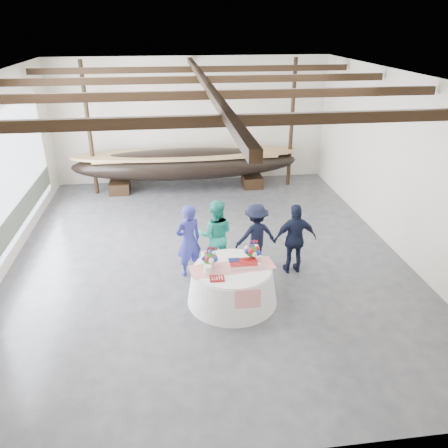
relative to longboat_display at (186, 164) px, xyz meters
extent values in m
cube|color=#3D3D42|center=(0.28, -4.95, -0.96)|extent=(10.00, 12.00, 0.01)
cube|color=silver|center=(0.28, 1.05, 1.29)|extent=(10.00, 0.02, 4.50)
cube|color=silver|center=(0.28, -10.95, 1.29)|extent=(10.00, 0.02, 4.50)
cube|color=silver|center=(5.28, -4.95, 1.29)|extent=(0.02, 12.00, 4.50)
cube|color=white|center=(0.28, -4.95, 3.54)|extent=(10.00, 12.00, 0.01)
cube|color=black|center=(0.28, -8.45, 3.29)|extent=(9.80, 0.12, 0.18)
cube|color=black|center=(0.28, -5.95, 3.29)|extent=(9.80, 0.12, 0.18)
cube|color=black|center=(0.28, -3.45, 3.29)|extent=(9.80, 0.12, 0.18)
cube|color=black|center=(0.28, -0.95, 3.29)|extent=(9.80, 0.12, 0.18)
cube|color=black|center=(0.28, -4.95, 3.42)|extent=(0.15, 11.76, 0.15)
cylinder|color=black|center=(-3.22, 0.00, 1.29)|extent=(0.14, 0.14, 4.50)
cylinder|color=black|center=(3.78, 0.00, 1.29)|extent=(0.14, 0.14, 4.50)
cube|color=silver|center=(-4.67, -3.95, 1.04)|extent=(0.02, 7.00, 3.20)
cube|color=#596654|center=(-4.66, -3.95, -0.06)|extent=(0.02, 7.00, 0.60)
cube|color=black|center=(-2.41, 0.00, -0.76)|extent=(0.70, 0.90, 0.40)
cube|color=black|center=(2.41, 0.00, -0.76)|extent=(0.70, 0.90, 0.40)
ellipsoid|color=black|center=(0.00, 0.00, -0.01)|extent=(8.03, 1.61, 1.10)
cube|color=#9E7A4C|center=(0.00, 0.00, 0.29)|extent=(6.42, 1.05, 0.06)
cone|color=white|center=(0.61, -7.13, -0.55)|extent=(1.97, 1.97, 0.81)
cylinder|color=white|center=(0.61, -7.13, -0.14)|extent=(1.67, 1.67, 0.04)
cube|color=red|center=(0.61, -7.13, -0.11)|extent=(1.87, 0.75, 0.01)
cube|color=white|center=(0.85, -7.07, -0.08)|extent=(0.60, 0.40, 0.07)
cylinder|color=white|center=(0.07, -7.28, -0.04)|extent=(0.18, 0.18, 0.17)
cylinder|color=white|center=(0.06, -6.81, -0.01)|extent=(0.18, 0.18, 0.22)
cube|color=maroon|center=(0.23, -7.55, -0.10)|extent=(0.30, 0.24, 0.03)
cone|color=silver|center=(1.17, -7.25, -0.06)|extent=(0.09, 0.09, 0.12)
imported|color=navy|center=(-0.25, -5.88, -0.06)|extent=(0.78, 0.67, 1.81)
imported|color=teal|center=(0.42, -5.65, -0.07)|extent=(0.96, 0.80, 1.79)
imported|color=black|center=(1.42, -5.63, -0.15)|extent=(1.16, 0.82, 1.63)
imported|color=black|center=(2.28, -6.10, -0.07)|extent=(1.06, 0.48, 1.78)
camera|label=1|loc=(-0.60, -15.07, 4.70)|focal=35.00mm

